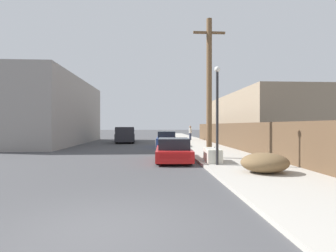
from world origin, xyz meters
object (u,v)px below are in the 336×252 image
car_parked_mid (167,140)px  pedestrian (190,133)px  street_lamp (217,108)px  brush_pile (265,163)px  utility_pole (209,86)px  pickup_truck (125,135)px  parked_sports_car_red (173,151)px  discarded_fridge (213,155)px

car_parked_mid → pedestrian: (3.44, 9.26, 0.38)m
street_lamp → brush_pile: street_lamp is taller
utility_pole → pedestrian: (1.48, 17.93, -3.10)m
street_lamp → pedestrian: (1.68, 20.63, -1.72)m
street_lamp → pedestrian: street_lamp is taller
car_parked_mid → pickup_truck: bearing=127.6°
pedestrian → street_lamp: bearing=-94.7°
car_parked_mid → street_lamp: size_ratio=0.95×
pedestrian → parked_sports_car_red: bearing=-100.8°
pedestrian → car_parked_mid: bearing=-110.4°
parked_sports_car_red → utility_pole: (2.06, 0.53, 3.56)m
discarded_fridge → pedestrian: 19.68m
discarded_fridge → pickup_truck: pickup_truck is taller
street_lamp → brush_pile: bearing=-57.2°
pickup_truck → utility_pole: (6.28, -14.91, 3.25)m
discarded_fridge → street_lamp: bearing=-87.7°
utility_pole → brush_pile: utility_pole is taller
discarded_fridge → utility_pole: size_ratio=0.22×
car_parked_mid → pedestrian: size_ratio=2.43×
street_lamp → pedestrian: 20.77m
parked_sports_car_red → pedestrian: (3.53, 18.46, 0.46)m
car_parked_mid → utility_pole: utility_pole is taller
brush_pile → street_lamp: bearing=122.8°
utility_pole → street_lamp: (-0.21, -2.70, -1.38)m
parked_sports_car_red → pedestrian: bearing=81.5°
pickup_truck → brush_pile: 21.03m
street_lamp → brush_pile: size_ratio=2.46×
car_parked_mid → pickup_truck: 7.59m
brush_pile → parked_sports_car_red: bearing=126.9°
discarded_fridge → street_lamp: street_lamp is taller
parked_sports_car_red → car_parked_mid: bearing=91.7°
parked_sports_car_red → car_parked_mid: 9.20m
pickup_truck → street_lamp: size_ratio=1.28×
street_lamp → car_parked_mid: bearing=98.8°
discarded_fridge → street_lamp: size_ratio=0.39×
car_parked_mid → street_lamp: bearing=-78.3°
pickup_truck → pedestrian: size_ratio=3.27×
utility_pole → street_lamp: bearing=-94.4°
parked_sports_car_red → discarded_fridge: bearing=-29.1°
pickup_truck → pedestrian: (7.75, 3.02, 0.15)m
car_parked_mid → brush_pile: 13.79m
discarded_fridge → utility_pole: 4.04m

